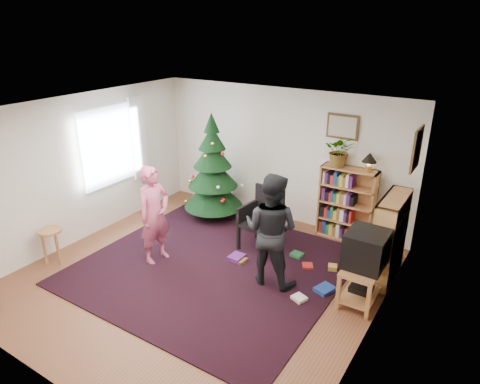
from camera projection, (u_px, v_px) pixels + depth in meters
The scene contains 23 objects.
floor at pixel (201, 276), 6.48m from camera, with size 5.00×5.00×0.00m, color brown.
ceiling at pixel (195, 111), 5.54m from camera, with size 5.00×5.00×0.00m, color white.
wall_back at pixel (280, 155), 7.97m from camera, with size 5.00×0.02×2.50m, color silver.
wall_front at pixel (37, 287), 4.06m from camera, with size 5.00×0.02×2.50m, color silver.
wall_left at pixel (81, 169), 7.26m from camera, with size 0.02×5.00×2.50m, color silver.
wall_right at pixel (376, 247), 4.77m from camera, with size 0.02×5.00×2.50m, color silver.
rug at pixel (213, 266), 6.71m from camera, with size 3.80×3.60×0.02m, color black.
window_pane at pixel (108, 147), 7.62m from camera, with size 0.04×1.20×1.40m, color silver.
curtain at pixel (138, 138), 8.14m from camera, with size 0.06×0.35×1.60m, color silver.
picture_back at pixel (343, 127), 7.11m from camera, with size 0.55×0.03×0.42m.
picture_right at pixel (417, 149), 5.88m from camera, with size 0.03×0.50×0.60m.
christmas_tree at pixel (213, 175), 8.13m from camera, with size 1.13×1.13×2.06m.
bookshelf_back at pixel (347, 203), 7.37m from camera, with size 0.95×0.30×1.30m.
bookshelf_right at pixel (389, 237), 6.22m from camera, with size 0.30×0.95×1.30m.
tv_stand at pixel (363, 279), 5.82m from camera, with size 0.46×0.82×0.55m.
crt_tv at pixel (366, 249), 5.65m from camera, with size 0.52×0.56×0.49m.
armchair at pixel (264, 216), 7.12m from camera, with size 0.63×0.63×1.04m.
stool at pixel (51, 237), 6.67m from camera, with size 0.35×0.35×0.58m.
person_standing at pixel (155, 215), 6.63m from camera, with size 0.58×0.38×1.58m, color #C44E70.
person_by_chair at pixel (271, 230), 6.04m from camera, with size 0.82×0.64×1.69m, color black.
potted_plant at pixel (340, 151), 7.13m from camera, with size 0.49×0.42×0.54m, color gray.
table_lamp at pixel (370, 159), 6.90m from camera, with size 0.24×0.24×0.32m.
floor_clutter at pixel (290, 270), 6.56m from camera, with size 1.72×1.25×0.08m.
Camera 1 is at (3.47, -4.35, 3.62)m, focal length 32.00 mm.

